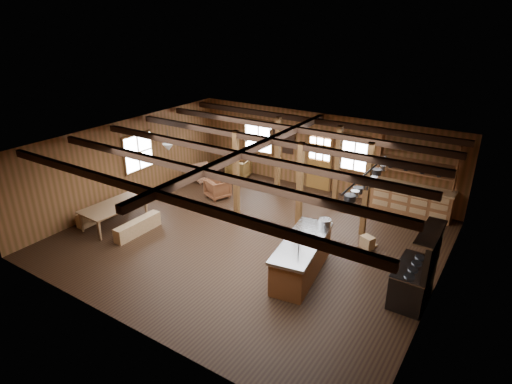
# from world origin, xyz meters

# --- Properties ---
(room) EXTENTS (10.04, 9.04, 2.84)m
(room) POSITION_xyz_m (0.00, 0.00, 1.40)
(room) COLOR black
(room) RESTS_ON ground
(ceiling_joists) EXTENTS (9.80, 8.82, 0.18)m
(ceiling_joists) POSITION_xyz_m (0.00, 0.18, 2.68)
(ceiling_joists) COLOR black
(ceiling_joists) RESTS_ON ceiling
(timber_posts) EXTENTS (3.95, 2.35, 2.80)m
(timber_posts) POSITION_xyz_m (0.52, 2.08, 1.40)
(timber_posts) COLOR #4A2A15
(timber_posts) RESTS_ON floor
(back_door) EXTENTS (1.02, 0.08, 2.15)m
(back_door) POSITION_xyz_m (0.00, 4.45, 0.88)
(back_door) COLOR brown
(back_door) RESTS_ON floor
(window_back_left) EXTENTS (1.32, 0.06, 1.32)m
(window_back_left) POSITION_xyz_m (-2.60, 4.46, 1.60)
(window_back_left) COLOR white
(window_back_left) RESTS_ON wall_back
(window_back_right) EXTENTS (1.02, 0.06, 1.32)m
(window_back_right) POSITION_xyz_m (1.30, 4.46, 1.60)
(window_back_right) COLOR white
(window_back_right) RESTS_ON wall_back
(window_left) EXTENTS (0.14, 1.24, 1.32)m
(window_left) POSITION_xyz_m (-4.96, 0.50, 1.60)
(window_left) COLOR white
(window_left) RESTS_ON wall_back
(notice_boards) EXTENTS (1.08, 0.03, 0.90)m
(notice_boards) POSITION_xyz_m (-1.50, 4.46, 1.64)
(notice_boards) COLOR silver
(notice_boards) RESTS_ON wall_back
(back_counter) EXTENTS (2.55, 0.60, 2.45)m
(back_counter) POSITION_xyz_m (3.40, 4.20, 0.60)
(back_counter) COLOR brown
(back_counter) RESTS_ON floor
(pendant_lamps) EXTENTS (1.86, 2.36, 0.66)m
(pendant_lamps) POSITION_xyz_m (-2.25, 1.00, 2.25)
(pendant_lamps) COLOR #2B2A2D
(pendant_lamps) RESTS_ON ceiling
(pot_rack) EXTENTS (0.35, 3.00, 0.46)m
(pot_rack) POSITION_xyz_m (3.08, 0.20, 2.26)
(pot_rack) COLOR #2B2A2D
(pot_rack) RESTS_ON ceiling
(kitchen_island) EXTENTS (1.25, 2.61, 1.20)m
(kitchen_island) POSITION_xyz_m (2.05, -0.81, 0.48)
(kitchen_island) COLOR brown
(kitchen_island) RESTS_ON floor
(step_stool) EXTENTS (0.47, 0.41, 0.35)m
(step_stool) POSITION_xyz_m (3.00, 1.31, 0.18)
(step_stool) COLOR olive
(step_stool) RESTS_ON floor
(commercial_range) EXTENTS (0.77, 1.46, 1.80)m
(commercial_range) POSITION_xyz_m (4.65, -0.34, 0.60)
(commercial_range) COLOR #2B2A2D
(commercial_range) RESTS_ON floor
(dining_table) EXTENTS (1.16, 1.95, 0.67)m
(dining_table) POSITION_xyz_m (-3.90, -1.57, 0.33)
(dining_table) COLOR brown
(dining_table) RESTS_ON floor
(bench_wall) EXTENTS (0.29, 1.55, 0.43)m
(bench_wall) POSITION_xyz_m (-4.65, -1.57, 0.21)
(bench_wall) COLOR olive
(bench_wall) RESTS_ON floor
(bench_aisle) EXTENTS (0.30, 1.58, 0.43)m
(bench_aisle) POSITION_xyz_m (-2.95, -1.57, 0.22)
(bench_aisle) COLOR olive
(bench_aisle) RESTS_ON floor
(armchair_a) EXTENTS (0.97, 0.99, 0.76)m
(armchair_a) POSITION_xyz_m (-3.10, 3.79, 0.38)
(armchair_a) COLOR brown
(armchair_a) RESTS_ON floor
(armchair_b) EXTENTS (0.94, 0.95, 0.68)m
(armchair_b) POSITION_xyz_m (-2.61, 1.83, 0.34)
(armchair_b) COLOR brown
(armchair_b) RESTS_ON floor
(armchair_c) EXTENTS (0.94, 0.95, 0.66)m
(armchair_c) POSITION_xyz_m (-4.02, 2.77, 0.33)
(armchair_c) COLOR #915F42
(armchair_c) RESTS_ON floor
(counter_pot) EXTENTS (0.32, 0.32, 0.19)m
(counter_pot) POSITION_xyz_m (2.17, 0.19, 1.04)
(counter_pot) COLOR #B1B3B8
(counter_pot) RESTS_ON kitchen_island
(bowl) EXTENTS (0.32, 0.32, 0.06)m
(bowl) POSITION_xyz_m (1.75, -0.74, 0.97)
(bowl) COLOR silver
(bowl) RESTS_ON kitchen_island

